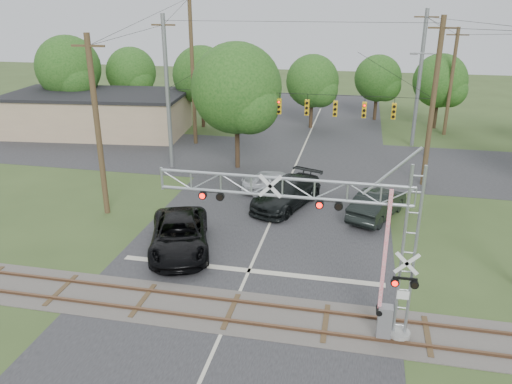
% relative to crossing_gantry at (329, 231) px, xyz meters
% --- Properties ---
extents(ground, '(160.00, 160.00, 0.00)m').
position_rel_crossing_gantry_xyz_m(ground, '(-3.93, -1.64, -4.38)').
color(ground, '#364921').
rests_on(ground, ground).
extents(road_main, '(14.00, 90.00, 0.02)m').
position_rel_crossing_gantry_xyz_m(road_main, '(-3.93, 8.36, -4.37)').
color(road_main, '#242426').
rests_on(road_main, ground).
extents(road_cross, '(90.00, 12.00, 0.02)m').
position_rel_crossing_gantry_xyz_m(road_cross, '(-3.93, 22.36, -4.37)').
color(road_cross, '#242426').
rests_on(road_cross, ground).
extents(railroad_track, '(90.00, 3.20, 0.17)m').
position_rel_crossing_gantry_xyz_m(railroad_track, '(-3.93, 0.36, -4.35)').
color(railroad_track, '#4F4845').
rests_on(railroad_track, ground).
extents(crossing_gantry, '(9.96, 0.91, 7.14)m').
position_rel_crossing_gantry_xyz_m(crossing_gantry, '(0.00, 0.00, 0.00)').
color(crossing_gantry, gray).
rests_on(crossing_gantry, ground).
extents(traffic_signal_span, '(19.34, 0.36, 11.50)m').
position_rel_crossing_gantry_xyz_m(traffic_signal_span, '(-3.07, 18.36, 1.25)').
color(traffic_signal_span, gray).
rests_on(traffic_signal_span, ground).
extents(pickup_black, '(4.82, 6.99, 1.77)m').
position_rel_crossing_gantry_xyz_m(pickup_black, '(-7.97, 5.26, -3.49)').
color(pickup_black, black).
rests_on(pickup_black, ground).
extents(car_dark, '(4.53, 6.61, 1.78)m').
position_rel_crossing_gantry_xyz_m(car_dark, '(-3.39, 12.39, -3.49)').
color(car_dark, black).
rests_on(car_dark, ground).
extents(sedan_silver, '(4.96, 2.42, 1.63)m').
position_rel_crossing_gantry_xyz_m(sedan_silver, '(-4.33, 14.29, -3.56)').
color(sedan_silver, '#B1B5BA').
rests_on(sedan_silver, ground).
extents(suv_dark, '(3.74, 5.56, 1.73)m').
position_rel_crossing_gantry_xyz_m(suv_dark, '(2.25, 11.81, -3.51)').
color(suv_dark, black).
rests_on(suv_dark, ground).
extents(commercial_building, '(17.83, 10.42, 3.97)m').
position_rel_crossing_gantry_xyz_m(commercial_building, '(-24.30, 27.22, -2.39)').
color(commercial_building, tan).
rests_on(commercial_building, ground).
extents(streetlight, '(2.30, 0.24, 8.62)m').
position_rel_crossing_gantry_xyz_m(streetlight, '(6.35, 25.43, 0.44)').
color(streetlight, gray).
rests_on(streetlight, ground).
extents(utility_poles, '(25.16, 28.96, 13.23)m').
position_rel_crossing_gantry_xyz_m(utility_poles, '(-1.28, 20.24, 1.55)').
color(utility_poles, '#483321').
rests_on(utility_poles, ground).
extents(treeline, '(52.92, 26.08, 9.61)m').
position_rel_crossing_gantry_xyz_m(treeline, '(-5.47, 28.32, 1.02)').
color(treeline, '#372719').
rests_on(treeline, ground).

